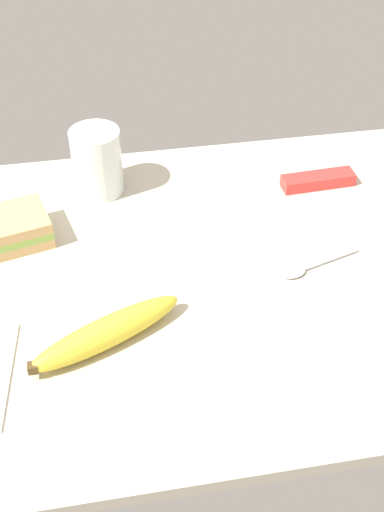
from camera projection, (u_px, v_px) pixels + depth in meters
The scene contains 6 objects.
tabletop at pixel (192, 277), 93.24cm from camera, with size 90.00×64.00×2.00cm, color #BCB29E.
sandwich_main at pixel (16, 228), 96.48cm from camera, with size 10.99×10.30×4.40cm.
glass_of_milk at pixel (97, 164), 104.05cm from camera, with size 7.83×7.83×10.79cm.
banana at pixel (107, 332), 81.51cm from camera, with size 20.47×12.13×3.89cm.
spoon at pixel (308, 267), 92.84cm from camera, with size 12.44×5.05×0.80cm.
snack_bar at pixel (318, 180), 107.60cm from camera, with size 11.92×3.20×2.00cm, color red.
Camera 1 is at (-11.80, -66.94, 64.90)cm, focal length 46.51 mm.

